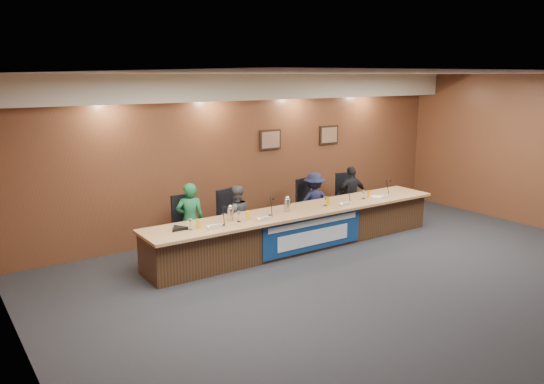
% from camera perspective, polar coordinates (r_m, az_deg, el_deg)
% --- Properties ---
extents(floor, '(10.00, 10.00, 0.00)m').
position_cam_1_polar(floor, '(8.40, 13.08, -10.08)').
color(floor, black).
rests_on(floor, ground).
extents(ceiling, '(10.00, 8.00, 0.04)m').
position_cam_1_polar(ceiling, '(7.78, 14.26, 12.28)').
color(ceiling, silver).
rests_on(ceiling, wall_back).
extents(wall_back, '(10.00, 0.04, 3.20)m').
position_cam_1_polar(wall_back, '(10.97, -2.02, 4.22)').
color(wall_back, brown).
rests_on(wall_back, floor).
extents(wall_left, '(0.04, 8.00, 3.20)m').
position_cam_1_polar(wall_left, '(5.47, -24.47, -5.45)').
color(wall_left, brown).
rests_on(wall_left, floor).
extents(soffit, '(10.00, 0.50, 0.50)m').
position_cam_1_polar(soffit, '(10.65, -1.34, 11.27)').
color(soffit, beige).
rests_on(soffit, wall_back).
extents(dais_body, '(6.00, 0.80, 0.70)m').
position_cam_1_polar(dais_body, '(9.95, 2.99, -4.03)').
color(dais_body, '#402715').
rests_on(dais_body, floor).
extents(dais_top, '(6.10, 0.95, 0.05)m').
position_cam_1_polar(dais_top, '(9.82, 3.19, -2.00)').
color(dais_top, '#B17F4E').
rests_on(dais_top, dais_body).
extents(banner, '(2.20, 0.02, 0.65)m').
position_cam_1_polar(banner, '(9.63, 4.49, -4.43)').
color(banner, navy).
rests_on(banner, dais_body).
extents(banner_text_upper, '(2.00, 0.01, 0.10)m').
position_cam_1_polar(banner_text_upper, '(9.57, 4.56, -3.30)').
color(banner_text_upper, silver).
rests_on(banner_text_upper, banner).
extents(banner_text_lower, '(1.60, 0.01, 0.28)m').
position_cam_1_polar(banner_text_lower, '(9.65, 4.53, -4.90)').
color(banner_text_lower, silver).
rests_on(banner_text_lower, banner).
extents(wall_photo_left, '(0.52, 0.04, 0.42)m').
position_cam_1_polar(wall_photo_left, '(11.13, -0.20, 5.65)').
color(wall_photo_left, black).
rests_on(wall_photo_left, wall_back).
extents(wall_photo_right, '(0.52, 0.04, 0.42)m').
position_cam_1_polar(wall_photo_right, '(12.10, 6.12, 6.12)').
color(wall_photo_right, black).
rests_on(wall_photo_right, wall_back).
extents(panelist_a, '(0.57, 0.48, 1.35)m').
position_cam_1_polar(panelist_a, '(9.46, -8.79, -3.01)').
color(panelist_a, '#165F33').
rests_on(panelist_a, floor).
extents(panelist_b, '(0.66, 0.56, 1.19)m').
position_cam_1_polar(panelist_b, '(9.91, -3.86, -2.66)').
color(panelist_b, '#4C4B50').
rests_on(panelist_b, floor).
extents(panelist_c, '(0.90, 0.67, 1.23)m').
position_cam_1_polar(panelist_c, '(10.93, 4.55, -1.09)').
color(panelist_c, black).
rests_on(panelist_c, floor).
extents(panelist_d, '(0.79, 0.46, 1.26)m').
position_cam_1_polar(panelist_d, '(11.58, 8.53, -0.34)').
color(panelist_d, black).
rests_on(panelist_d, floor).
extents(office_chair_a, '(0.49, 0.49, 0.08)m').
position_cam_1_polar(office_chair_a, '(9.60, -9.01, -3.98)').
color(office_chair_a, black).
rests_on(office_chair_a, floor).
extents(office_chair_b, '(0.60, 0.60, 0.08)m').
position_cam_1_polar(office_chair_b, '(10.02, -4.14, -3.16)').
color(office_chair_b, black).
rests_on(office_chair_b, floor).
extents(office_chair_c, '(0.57, 0.57, 0.08)m').
position_cam_1_polar(office_chair_c, '(11.04, 4.21, -1.69)').
color(office_chair_c, black).
rests_on(office_chair_c, floor).
extents(office_chair_d, '(0.61, 0.61, 0.08)m').
position_cam_1_polar(office_chair_d, '(11.69, 8.17, -0.97)').
color(office_chair_d, black).
rests_on(office_chair_d, floor).
extents(nameplate_a, '(0.24, 0.08, 0.10)m').
position_cam_1_polar(nameplate_a, '(8.60, -6.06, -3.66)').
color(nameplate_a, white).
rests_on(nameplate_a, dais_top).
extents(microphone_a, '(0.07, 0.07, 0.02)m').
position_cam_1_polar(microphone_a, '(8.79, -5.33, -3.54)').
color(microphone_a, black).
rests_on(microphone_a, dais_top).
extents(juice_glass_a, '(0.06, 0.06, 0.15)m').
position_cam_1_polar(juice_glass_a, '(8.63, -7.91, -3.45)').
color(juice_glass_a, '#F2AD00').
rests_on(juice_glass_a, dais_top).
extents(water_glass_a, '(0.08, 0.08, 0.18)m').
position_cam_1_polar(water_glass_a, '(8.58, -8.79, -3.47)').
color(water_glass_a, silver).
rests_on(water_glass_a, dais_top).
extents(nameplate_b, '(0.24, 0.08, 0.10)m').
position_cam_1_polar(nameplate_b, '(9.02, -0.68, -2.83)').
color(nameplate_b, white).
rests_on(nameplate_b, dais_top).
extents(microphone_b, '(0.07, 0.07, 0.02)m').
position_cam_1_polar(microphone_b, '(9.32, -0.21, -2.54)').
color(microphone_b, black).
rests_on(microphone_b, dais_top).
extents(juice_glass_b, '(0.06, 0.06, 0.15)m').
position_cam_1_polar(juice_glass_b, '(9.08, -2.59, -2.54)').
color(juice_glass_b, '#F2AD00').
rests_on(juice_glass_b, dais_top).
extents(water_glass_b, '(0.08, 0.08, 0.18)m').
position_cam_1_polar(water_glass_b, '(8.95, -3.61, -2.67)').
color(water_glass_b, silver).
rests_on(water_glass_b, dais_top).
extents(nameplate_c, '(0.24, 0.08, 0.10)m').
position_cam_1_polar(nameplate_c, '(10.16, 8.08, -1.20)').
color(nameplate_c, white).
rests_on(nameplate_c, dais_top).
extents(microphone_c, '(0.07, 0.07, 0.02)m').
position_cam_1_polar(microphone_c, '(10.37, 8.14, -1.12)').
color(microphone_c, black).
rests_on(microphone_c, dais_top).
extents(juice_glass_c, '(0.06, 0.06, 0.15)m').
position_cam_1_polar(juice_glass_c, '(10.14, 6.03, -0.99)').
color(juice_glass_c, '#F2AD00').
rests_on(juice_glass_c, dais_top).
extents(water_glass_c, '(0.08, 0.08, 0.18)m').
position_cam_1_polar(water_glass_c, '(10.05, 5.75, -1.01)').
color(water_glass_c, silver).
rests_on(water_glass_c, dais_top).
extents(nameplate_d, '(0.24, 0.08, 0.10)m').
position_cam_1_polar(nameplate_d, '(10.87, 12.10, -0.45)').
color(nameplate_d, white).
rests_on(nameplate_d, dais_top).
extents(microphone_d, '(0.07, 0.07, 0.02)m').
position_cam_1_polar(microphone_d, '(11.12, 12.16, -0.35)').
color(microphone_d, black).
rests_on(microphone_d, dais_top).
extents(juice_glass_d, '(0.06, 0.06, 0.15)m').
position_cam_1_polar(juice_glass_d, '(10.84, 10.36, -0.25)').
color(juice_glass_d, '#F2AD00').
rests_on(juice_glass_d, dais_top).
extents(water_glass_d, '(0.08, 0.08, 0.18)m').
position_cam_1_polar(water_glass_d, '(10.73, 9.81, -0.27)').
color(water_glass_d, silver).
rests_on(water_glass_d, dais_top).
extents(carafe_left, '(0.11, 0.11, 0.23)m').
position_cam_1_polar(carafe_left, '(9.01, -4.50, -2.43)').
color(carafe_left, silver).
rests_on(carafe_left, dais_top).
extents(carafe_mid, '(0.11, 0.11, 0.24)m').
position_cam_1_polar(carafe_mid, '(9.59, 1.63, -1.45)').
color(carafe_mid, silver).
rests_on(carafe_mid, dais_top).
extents(speakerphone, '(0.32, 0.32, 0.05)m').
position_cam_1_polar(speakerphone, '(8.63, -10.05, -3.88)').
color(speakerphone, black).
rests_on(speakerphone, dais_top).
extents(paper_stack, '(0.26, 0.33, 0.01)m').
position_cam_1_polar(paper_stack, '(10.98, 11.28, -0.51)').
color(paper_stack, white).
rests_on(paper_stack, dais_top).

